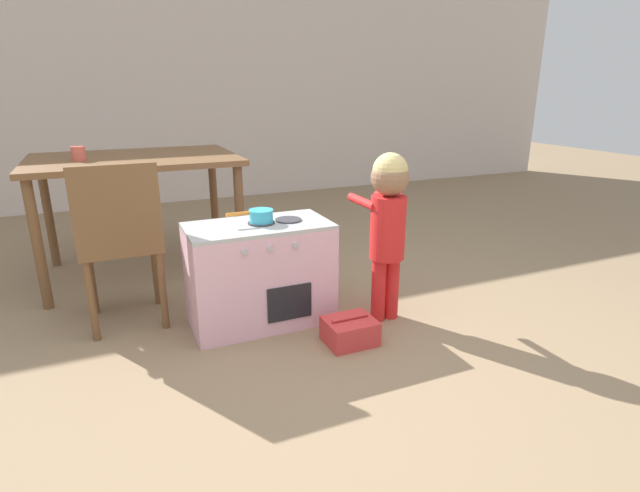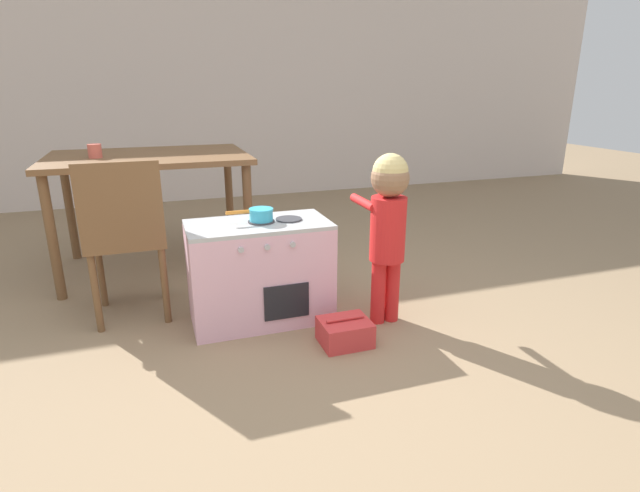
# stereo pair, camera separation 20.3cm
# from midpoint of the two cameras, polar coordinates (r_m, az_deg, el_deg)

# --- Properties ---
(ground_plane) EXTENTS (16.00, 16.00, 0.00)m
(ground_plane) POSITION_cam_midpoint_polar(r_m,az_deg,el_deg) (1.98, -2.33, -19.29)
(ground_plane) COLOR #8E7556
(wall_back) EXTENTS (10.00, 0.06, 2.60)m
(wall_back) POSITION_cam_midpoint_polar(r_m,az_deg,el_deg) (5.50, -18.76, 18.18)
(wall_back) COLOR beige
(wall_back) RESTS_ON ground_plane
(play_kitchen) EXTENTS (0.72, 0.39, 0.54)m
(play_kitchen) POSITION_cam_midpoint_polar(r_m,az_deg,el_deg) (2.60, -9.09, -3.17)
(play_kitchen) COLOR #EAB2C6
(play_kitchen) RESTS_ON ground_plane
(toy_pot) EXTENTS (0.24, 0.12, 0.06)m
(toy_pot) POSITION_cam_midpoint_polar(r_m,az_deg,el_deg) (2.51, -9.14, 3.50)
(toy_pot) COLOR #38B2D6
(toy_pot) RESTS_ON play_kitchen
(child_figure) EXTENTS (0.21, 0.35, 0.88)m
(child_figure) POSITION_cam_midpoint_polar(r_m,az_deg,el_deg) (2.52, 5.49, 3.78)
(child_figure) COLOR red
(child_figure) RESTS_ON ground_plane
(toy_basket) EXTENTS (0.24, 0.20, 0.14)m
(toy_basket) POSITION_cam_midpoint_polar(r_m,az_deg,el_deg) (2.44, 1.03, -9.72)
(toy_basket) COLOR #D13838
(toy_basket) RESTS_ON ground_plane
(dining_table) EXTENTS (1.24, 0.88, 0.77)m
(dining_table) POSITION_cam_midpoint_polar(r_m,az_deg,el_deg) (3.41, -22.00, 7.92)
(dining_table) COLOR brown
(dining_table) RESTS_ON ground_plane
(dining_chair_near) EXTENTS (0.39, 0.39, 0.85)m
(dining_chair_near) POSITION_cam_midpoint_polar(r_m,az_deg,el_deg) (2.68, -23.88, 0.53)
(dining_chair_near) COLOR brown
(dining_chair_near) RESTS_ON ground_plane
(cup_on_table) EXTENTS (0.08, 0.08, 0.08)m
(cup_on_table) POSITION_cam_midpoint_polar(r_m,az_deg,el_deg) (3.35, -27.49, 9.36)
(cup_on_table) COLOR #D15B4C
(cup_on_table) RESTS_ON dining_table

